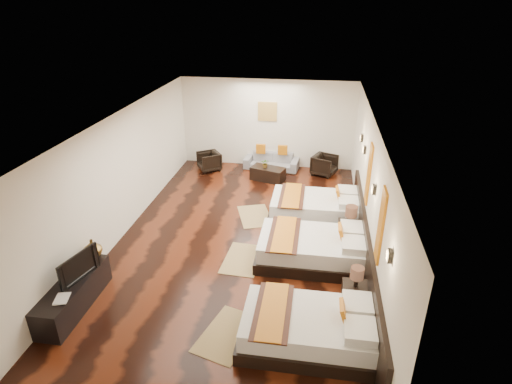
% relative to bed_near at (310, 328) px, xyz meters
% --- Properties ---
extents(floor, '(5.50, 9.50, 0.01)m').
position_rel_bed_near_xyz_m(floor, '(-1.70, 2.89, -0.29)').
color(floor, black).
rests_on(floor, ground).
extents(ceiling, '(5.50, 9.50, 0.01)m').
position_rel_bed_near_xyz_m(ceiling, '(-1.70, 2.89, 2.51)').
color(ceiling, white).
rests_on(ceiling, floor).
extents(back_wall, '(5.50, 0.01, 2.80)m').
position_rel_bed_near_xyz_m(back_wall, '(-1.70, 7.64, 1.11)').
color(back_wall, silver).
rests_on(back_wall, floor).
extents(left_wall, '(0.01, 9.50, 2.80)m').
position_rel_bed_near_xyz_m(left_wall, '(-4.45, 2.89, 1.11)').
color(left_wall, silver).
rests_on(left_wall, floor).
extents(right_wall, '(0.01, 9.50, 2.80)m').
position_rel_bed_near_xyz_m(right_wall, '(1.05, 2.89, 1.11)').
color(right_wall, silver).
rests_on(right_wall, floor).
extents(headboard_panel, '(0.08, 6.60, 0.90)m').
position_rel_bed_near_xyz_m(headboard_panel, '(1.01, 2.09, 0.16)').
color(headboard_panel, black).
rests_on(headboard_panel, floor).
extents(bed_near, '(2.20, 1.38, 0.84)m').
position_rel_bed_near_xyz_m(bed_near, '(0.00, 0.00, 0.00)').
color(bed_near, black).
rests_on(bed_near, floor).
extents(bed_mid, '(2.34, 1.47, 0.89)m').
position_rel_bed_near_xyz_m(bed_mid, '(0.00, 2.32, 0.02)').
color(bed_mid, black).
rests_on(bed_mid, floor).
extents(bed_far, '(2.27, 1.43, 0.87)m').
position_rel_bed_near_xyz_m(bed_far, '(0.00, 4.23, 0.01)').
color(bed_far, black).
rests_on(bed_far, floor).
extents(nightstand_a, '(0.44, 0.44, 0.87)m').
position_rel_bed_near_xyz_m(nightstand_a, '(0.75, 0.94, 0.02)').
color(nightstand_a, black).
rests_on(nightstand_a, floor).
extents(nightstand_b, '(0.49, 0.49, 0.97)m').
position_rel_bed_near_xyz_m(nightstand_b, '(0.75, 3.07, 0.05)').
color(nightstand_b, black).
rests_on(nightstand_b, floor).
extents(jute_mat_near, '(1.06, 1.36, 0.01)m').
position_rel_bed_near_xyz_m(jute_mat_near, '(-1.35, -0.04, -0.28)').
color(jute_mat_near, '#987D4D').
rests_on(jute_mat_near, floor).
extents(jute_mat_mid, '(0.82, 1.24, 0.01)m').
position_rel_bed_near_xyz_m(jute_mat_mid, '(-1.50, 2.13, -0.28)').
color(jute_mat_mid, '#987D4D').
rests_on(jute_mat_mid, floor).
extents(jute_mat_far, '(1.10, 1.38, 0.01)m').
position_rel_bed_near_xyz_m(jute_mat_far, '(-1.54, 4.07, -0.28)').
color(jute_mat_far, '#987D4D').
rests_on(jute_mat_far, floor).
extents(tv_console, '(0.50, 1.80, 0.55)m').
position_rel_bed_near_xyz_m(tv_console, '(-4.20, 0.20, -0.01)').
color(tv_console, black).
rests_on(tv_console, floor).
extents(tv, '(0.34, 0.89, 0.51)m').
position_rel_bed_near_xyz_m(tv, '(-4.15, 0.35, 0.52)').
color(tv, black).
rests_on(tv, tv_console).
extents(book, '(0.30, 0.35, 0.03)m').
position_rel_bed_near_xyz_m(book, '(-4.20, -0.28, 0.28)').
color(book, black).
rests_on(book, tv_console).
extents(figurine, '(0.41, 0.41, 0.37)m').
position_rel_bed_near_xyz_m(figurine, '(-4.20, 1.01, 0.45)').
color(figurine, brown).
rests_on(figurine, tv_console).
extents(sofa, '(1.79, 0.83, 0.51)m').
position_rel_bed_near_xyz_m(sofa, '(-1.51, 7.34, -0.03)').
color(sofa, gray).
rests_on(sofa, floor).
extents(armchair_left, '(0.91, 0.90, 0.60)m').
position_rel_bed_near_xyz_m(armchair_left, '(-3.47, 6.91, 0.01)').
color(armchair_left, black).
rests_on(armchair_left, floor).
extents(armchair_right, '(0.90, 0.89, 0.63)m').
position_rel_bed_near_xyz_m(armchair_right, '(0.18, 7.10, 0.03)').
color(armchair_right, black).
rests_on(armchair_right, floor).
extents(coffee_table, '(1.10, 0.77, 0.40)m').
position_rel_bed_near_xyz_m(coffee_table, '(-1.51, 6.42, -0.09)').
color(coffee_table, black).
rests_on(coffee_table, floor).
extents(table_plant, '(0.25, 0.22, 0.27)m').
position_rel_bed_near_xyz_m(table_plant, '(-1.59, 6.42, 0.25)').
color(table_plant, '#275B1E').
rests_on(table_plant, coffee_table).
extents(orange_panel_a, '(0.04, 0.40, 1.30)m').
position_rel_bed_near_xyz_m(orange_panel_a, '(1.03, 0.99, 1.41)').
color(orange_panel_a, '#D86014').
rests_on(orange_panel_a, right_wall).
extents(orange_panel_b, '(0.04, 0.40, 1.30)m').
position_rel_bed_near_xyz_m(orange_panel_b, '(1.03, 3.19, 1.41)').
color(orange_panel_b, '#D86014').
rests_on(orange_panel_b, right_wall).
extents(sconce_near, '(0.07, 0.12, 0.18)m').
position_rel_bed_near_xyz_m(sconce_near, '(1.01, -0.11, 1.56)').
color(sconce_near, black).
rests_on(sconce_near, right_wall).
extents(sconce_mid, '(0.07, 0.12, 0.18)m').
position_rel_bed_near_xyz_m(sconce_mid, '(1.01, 2.09, 1.56)').
color(sconce_mid, black).
rests_on(sconce_mid, right_wall).
extents(sconce_far, '(0.07, 0.12, 0.18)m').
position_rel_bed_near_xyz_m(sconce_far, '(1.01, 4.29, 1.56)').
color(sconce_far, black).
rests_on(sconce_far, right_wall).
extents(sconce_lounge, '(0.07, 0.12, 0.18)m').
position_rel_bed_near_xyz_m(sconce_lounge, '(1.01, 5.19, 1.56)').
color(sconce_lounge, black).
rests_on(sconce_lounge, right_wall).
extents(gold_artwork, '(0.60, 0.04, 0.60)m').
position_rel_bed_near_xyz_m(gold_artwork, '(-1.70, 7.62, 1.51)').
color(gold_artwork, '#AD873F').
rests_on(gold_artwork, back_wall).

